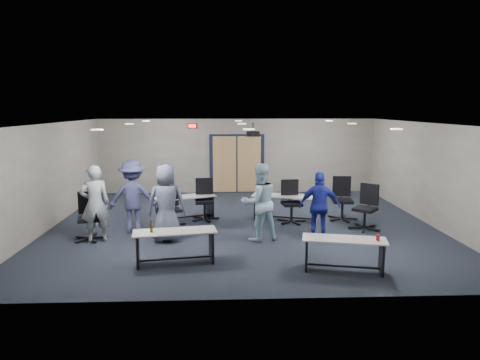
{
  "coord_description": "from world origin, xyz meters",
  "views": [
    {
      "loc": [
        -0.54,
        -11.06,
        3.1
      ],
      "look_at": [
        -0.08,
        -0.3,
        1.27
      ],
      "focal_mm": 32.0,
      "sensor_mm": 36.0,
      "label": 1
    }
  ],
  "objects_px": {
    "chair_loose_right": "(365,207)",
    "person_back": "(133,197)",
    "table_back_left": "(185,204)",
    "chair_back_b": "(205,200)",
    "person_navy": "(320,206)",
    "person_gray": "(95,204)",
    "chair_back_a": "(173,209)",
    "table_front_right": "(344,249)",
    "person_plaid": "(167,203)",
    "chair_loose_left": "(89,217)",
    "person_lightblue": "(259,202)",
    "chair_back_d": "(343,199)",
    "table_back_right": "(285,203)",
    "chair_back_c": "(292,202)",
    "table_front_left": "(175,241)"
  },
  "relations": [
    {
      "from": "chair_back_a",
      "to": "person_back",
      "type": "xyz_separation_m",
      "value": [
        -0.92,
        -0.52,
        0.44
      ]
    },
    {
      "from": "chair_loose_right",
      "to": "person_back",
      "type": "relative_size",
      "value": 0.64
    },
    {
      "from": "person_navy",
      "to": "person_gray",
      "type": "bearing_deg",
      "value": 7.7
    },
    {
      "from": "table_front_right",
      "to": "table_back_left",
      "type": "relative_size",
      "value": 0.94
    },
    {
      "from": "chair_loose_left",
      "to": "table_back_right",
      "type": "bearing_deg",
      "value": 2.55
    },
    {
      "from": "person_back",
      "to": "table_back_left",
      "type": "bearing_deg",
      "value": -141.15
    },
    {
      "from": "chair_back_a",
      "to": "chair_back_d",
      "type": "relative_size",
      "value": 0.79
    },
    {
      "from": "table_back_right",
      "to": "chair_back_a",
      "type": "relative_size",
      "value": 1.95
    },
    {
      "from": "table_front_right",
      "to": "chair_loose_left",
      "type": "height_order",
      "value": "chair_loose_left"
    },
    {
      "from": "table_front_right",
      "to": "person_plaid",
      "type": "height_order",
      "value": "person_plaid"
    },
    {
      "from": "table_front_left",
      "to": "person_lightblue",
      "type": "relative_size",
      "value": 0.94
    },
    {
      "from": "chair_loose_left",
      "to": "person_navy",
      "type": "xyz_separation_m",
      "value": [
        5.42,
        -0.2,
        0.25
      ]
    },
    {
      "from": "person_gray",
      "to": "person_back",
      "type": "xyz_separation_m",
      "value": [
        0.72,
        0.74,
        0.01
      ]
    },
    {
      "from": "table_front_right",
      "to": "chair_back_d",
      "type": "bearing_deg",
      "value": 87.27
    },
    {
      "from": "chair_back_a",
      "to": "person_gray",
      "type": "height_order",
      "value": "person_gray"
    },
    {
      "from": "table_back_right",
      "to": "chair_loose_left",
      "type": "distance_m",
      "value": 5.1
    },
    {
      "from": "table_back_left",
      "to": "chair_back_c",
      "type": "distance_m",
      "value": 2.94
    },
    {
      "from": "table_back_right",
      "to": "person_lightblue",
      "type": "distance_m",
      "value": 1.97
    },
    {
      "from": "table_back_left",
      "to": "chair_back_b",
      "type": "bearing_deg",
      "value": -20.71
    },
    {
      "from": "chair_back_a",
      "to": "chair_back_d",
      "type": "bearing_deg",
      "value": -13.43
    },
    {
      "from": "table_front_left",
      "to": "table_front_right",
      "type": "relative_size",
      "value": 1.04
    },
    {
      "from": "chair_loose_left",
      "to": "person_plaid",
      "type": "height_order",
      "value": "person_plaid"
    },
    {
      "from": "table_front_left",
      "to": "person_navy",
      "type": "height_order",
      "value": "person_navy"
    },
    {
      "from": "table_back_left",
      "to": "person_navy",
      "type": "distance_m",
      "value": 3.85
    },
    {
      "from": "chair_loose_right",
      "to": "person_lightblue",
      "type": "relative_size",
      "value": 0.64
    },
    {
      "from": "chair_back_a",
      "to": "chair_back_b",
      "type": "bearing_deg",
      "value": 18.09
    },
    {
      "from": "chair_back_c",
      "to": "person_back",
      "type": "bearing_deg",
      "value": -175.47
    },
    {
      "from": "person_plaid",
      "to": "person_back",
      "type": "relative_size",
      "value": 1.0
    },
    {
      "from": "chair_back_d",
      "to": "chair_loose_right",
      "type": "xyz_separation_m",
      "value": [
        0.32,
        -0.94,
        -0.02
      ]
    },
    {
      "from": "person_navy",
      "to": "person_back",
      "type": "xyz_separation_m",
      "value": [
        -4.5,
        0.81,
        0.1
      ]
    },
    {
      "from": "chair_loose_left",
      "to": "person_lightblue",
      "type": "relative_size",
      "value": 0.62
    },
    {
      "from": "person_back",
      "to": "table_front_left",
      "type": "bearing_deg",
      "value": 115.41
    },
    {
      "from": "chair_loose_right",
      "to": "chair_loose_left",
      "type": "bearing_deg",
      "value": -134.2
    },
    {
      "from": "person_plaid",
      "to": "person_back",
      "type": "height_order",
      "value": "same"
    },
    {
      "from": "table_back_left",
      "to": "person_lightblue",
      "type": "height_order",
      "value": "person_lightblue"
    },
    {
      "from": "chair_back_a",
      "to": "person_lightblue",
      "type": "height_order",
      "value": "person_lightblue"
    },
    {
      "from": "table_front_right",
      "to": "chair_back_a",
      "type": "relative_size",
      "value": 1.73
    },
    {
      "from": "table_back_right",
      "to": "table_back_left",
      "type": "bearing_deg",
      "value": -167.1
    },
    {
      "from": "person_gray",
      "to": "chair_back_c",
      "type": "bearing_deg",
      "value": 177.7
    },
    {
      "from": "chair_back_b",
      "to": "chair_back_d",
      "type": "distance_m",
      "value": 3.83
    },
    {
      "from": "table_back_left",
      "to": "person_lightblue",
      "type": "bearing_deg",
      "value": -66.87
    },
    {
      "from": "table_front_right",
      "to": "table_back_right",
      "type": "relative_size",
      "value": 0.89
    },
    {
      "from": "table_back_right",
      "to": "person_plaid",
      "type": "distance_m",
      "value": 3.49
    },
    {
      "from": "chair_loose_left",
      "to": "person_back",
      "type": "distance_m",
      "value": 1.16
    },
    {
      "from": "chair_back_d",
      "to": "person_lightblue",
      "type": "xyz_separation_m",
      "value": [
        -2.47,
        -1.71,
        0.31
      ]
    },
    {
      "from": "table_back_right",
      "to": "person_gray",
      "type": "relative_size",
      "value": 1.03
    },
    {
      "from": "table_back_right",
      "to": "person_navy",
      "type": "relative_size",
      "value": 1.14
    },
    {
      "from": "person_plaid",
      "to": "person_back",
      "type": "bearing_deg",
      "value": -36.59
    },
    {
      "from": "chair_back_c",
      "to": "table_front_left",
      "type": "bearing_deg",
      "value": -139.49
    },
    {
      "from": "table_front_right",
      "to": "table_back_left",
      "type": "height_order",
      "value": "table_front_right"
    }
  ]
}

